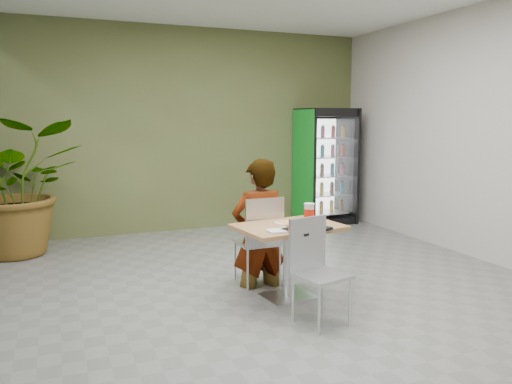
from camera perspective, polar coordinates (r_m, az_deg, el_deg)
ground at (r=5.03m, az=2.56°, el=-12.29°), size 7.00×7.00×0.00m
room_envelope at (r=4.71m, az=2.69°, el=6.25°), size 6.00×7.00×3.20m
dining_table at (r=4.92m, az=3.72°, el=-6.23°), size 1.07×0.81×0.75m
chair_far at (r=5.28m, az=0.56°, el=-4.86°), size 0.44×0.44×0.97m
chair_near at (r=4.43m, az=6.68°, el=-7.89°), size 0.48×0.49×0.92m
seated_woman at (r=5.33m, az=0.33°, el=-5.11°), size 0.62×0.41×1.66m
pizza_plate at (r=4.94m, az=3.50°, el=-3.43°), size 0.33×0.32×0.03m
soda_cup at (r=5.02m, az=6.09°, el=-2.40°), size 0.11×0.11×0.19m
napkin_stack at (r=4.56m, az=2.36°, el=-4.48°), size 0.16×0.16×0.02m
cafeteria_tray at (r=4.64m, az=5.82°, el=-4.25°), size 0.50×0.44×0.02m
beverage_fridge at (r=8.59m, az=7.97°, el=2.92°), size 0.94×0.74×1.95m
potted_plant at (r=7.20m, az=-25.53°, el=0.47°), size 1.70×1.50×1.78m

